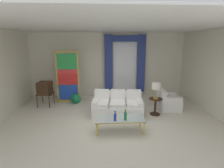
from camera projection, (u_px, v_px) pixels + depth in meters
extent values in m
plane|color=silver|center=(111.00, 121.00, 5.94)|extent=(16.00, 16.00, 0.00)
cube|color=silver|center=(108.00, 65.00, 8.59)|extent=(8.00, 0.12, 3.00)
cube|color=silver|center=(0.00, 74.00, 5.99)|extent=(0.12, 7.00, 3.00)
cube|color=silver|center=(213.00, 72.00, 6.40)|extent=(0.12, 7.00, 3.00)
cube|color=white|center=(110.00, 28.00, 6.06)|extent=(8.00, 7.60, 0.04)
cube|color=white|center=(125.00, 64.00, 8.55)|extent=(1.10, 0.02, 2.50)
cylinder|color=gold|center=(125.00, 35.00, 8.18)|extent=(2.00, 0.04, 0.04)
cube|color=navy|center=(109.00, 64.00, 8.41)|extent=(0.36, 0.12, 2.70)
cube|color=navy|center=(141.00, 64.00, 8.49)|extent=(0.36, 0.12, 2.70)
cube|color=navy|center=(125.00, 39.00, 8.19)|extent=(1.80, 0.10, 0.28)
cube|color=white|center=(118.00, 110.00, 6.44)|extent=(1.82, 1.07, 0.38)
cube|color=white|center=(118.00, 101.00, 6.76)|extent=(1.75, 0.38, 0.78)
cube|color=white|center=(140.00, 108.00, 6.39)|extent=(0.29, 0.87, 0.56)
cube|color=white|center=(96.00, 107.00, 6.46)|extent=(0.29, 0.87, 0.56)
cube|color=white|center=(134.00, 104.00, 6.31)|extent=(0.61, 0.79, 0.12)
cube|color=white|center=(134.00, 95.00, 6.58)|extent=(0.52, 0.19, 0.40)
cube|color=white|center=(118.00, 103.00, 6.34)|extent=(0.61, 0.79, 0.12)
cube|color=white|center=(118.00, 95.00, 6.60)|extent=(0.52, 0.19, 0.40)
cube|color=white|center=(101.00, 103.00, 6.36)|extent=(0.61, 0.79, 0.12)
cube|color=white|center=(102.00, 95.00, 6.63)|extent=(0.52, 0.19, 0.40)
cube|color=silver|center=(120.00, 118.00, 5.17)|extent=(1.38, 0.60, 0.02)
cube|color=gold|center=(119.00, 115.00, 5.44)|extent=(1.38, 0.04, 0.03)
cube|color=gold|center=(121.00, 123.00, 4.90)|extent=(1.38, 0.04, 0.03)
cube|color=gold|center=(96.00, 120.00, 5.13)|extent=(0.04, 0.60, 0.03)
cube|color=gold|center=(143.00, 118.00, 5.21)|extent=(0.04, 0.60, 0.03)
cylinder|color=gold|center=(97.00, 122.00, 5.43)|extent=(0.04, 0.04, 0.38)
cylinder|color=gold|center=(140.00, 121.00, 5.50)|extent=(0.04, 0.04, 0.38)
cylinder|color=gold|center=(97.00, 130.00, 4.92)|extent=(0.04, 0.04, 0.38)
cylinder|color=gold|center=(144.00, 129.00, 5.00)|extent=(0.04, 0.04, 0.38)
cylinder|color=#196B3D|center=(125.00, 116.00, 5.00)|extent=(0.08, 0.08, 0.22)
cylinder|color=#196B3D|center=(125.00, 112.00, 4.97)|extent=(0.03, 0.03, 0.06)
sphere|color=#196B3D|center=(125.00, 110.00, 4.96)|extent=(0.04, 0.04, 0.04)
cylinder|color=navy|center=(115.00, 118.00, 4.95)|extent=(0.08, 0.08, 0.20)
cylinder|color=navy|center=(115.00, 113.00, 4.92)|extent=(0.03, 0.03, 0.06)
sphere|color=navy|center=(115.00, 111.00, 4.91)|extent=(0.04, 0.04, 0.04)
cube|color=#382314|center=(45.00, 94.00, 7.33)|extent=(0.62, 0.54, 0.03)
cylinder|color=#382314|center=(37.00, 102.00, 7.12)|extent=(0.04, 0.04, 0.50)
cylinder|color=#382314|center=(43.00, 98.00, 7.66)|extent=(0.04, 0.04, 0.50)
cylinder|color=#382314|center=(49.00, 102.00, 7.11)|extent=(0.04, 0.04, 0.50)
cylinder|color=#382314|center=(54.00, 98.00, 7.66)|extent=(0.04, 0.04, 0.50)
cube|color=#382314|center=(45.00, 88.00, 7.28)|extent=(0.52, 0.59, 0.48)
cube|color=black|center=(39.00, 87.00, 7.28)|extent=(0.04, 0.39, 0.30)
cylinder|color=gold|center=(39.00, 92.00, 7.24)|extent=(0.01, 0.04, 0.04)
cylinder|color=gold|center=(40.00, 91.00, 7.39)|extent=(0.01, 0.04, 0.04)
cylinder|color=silver|center=(44.00, 77.00, 7.18)|extent=(0.02, 0.13, 0.34)
cylinder|color=silver|center=(44.00, 77.00, 7.18)|extent=(0.02, 0.13, 0.34)
cube|color=white|center=(169.00, 104.00, 6.99)|extent=(0.83, 0.83, 0.40)
cube|color=white|center=(169.00, 98.00, 6.93)|extent=(0.71, 0.71, 0.10)
cube|color=white|center=(161.00, 99.00, 6.94)|extent=(0.23, 0.81, 0.80)
cube|color=white|center=(166.00, 99.00, 7.28)|extent=(0.74, 0.21, 0.58)
cube|color=white|center=(172.00, 105.00, 6.66)|extent=(0.74, 0.21, 0.58)
cube|color=gold|center=(57.00, 77.00, 7.62)|extent=(0.05, 0.05, 2.20)
cube|color=gold|center=(78.00, 77.00, 7.67)|extent=(0.05, 0.05, 2.20)
cube|color=gold|center=(66.00, 52.00, 7.41)|extent=(0.90, 0.05, 0.06)
cube|color=gold|center=(69.00, 101.00, 7.88)|extent=(0.90, 0.05, 0.10)
cube|color=#1E47B7|center=(69.00, 92.00, 7.79)|extent=(0.82, 0.02, 0.64)
cube|color=red|center=(68.00, 77.00, 7.65)|extent=(0.82, 0.02, 0.64)
cube|color=#238E3D|center=(67.00, 61.00, 7.50)|extent=(0.82, 0.02, 0.64)
cylinder|color=beige|center=(76.00, 102.00, 7.72)|extent=(0.16, 0.16, 0.06)
ellipsoid|color=#1C61B0|center=(76.00, 100.00, 7.70)|extent=(0.18, 0.32, 0.20)
sphere|color=#1C61B0|center=(76.00, 97.00, 7.81)|extent=(0.09, 0.09, 0.09)
cone|color=gold|center=(76.00, 96.00, 7.87)|extent=(0.02, 0.04, 0.02)
cone|color=#1D854F|center=(75.00, 99.00, 7.50)|extent=(0.44, 0.40, 0.50)
cylinder|color=#382314|center=(156.00, 99.00, 6.37)|extent=(0.48, 0.48, 0.03)
cylinder|color=#382314|center=(155.00, 107.00, 6.44)|extent=(0.08, 0.08, 0.55)
cylinder|color=#382314|center=(155.00, 114.00, 6.50)|extent=(0.36, 0.36, 0.03)
cylinder|color=#B29338|center=(156.00, 98.00, 6.37)|extent=(0.18, 0.18, 0.04)
cylinder|color=#B29338|center=(156.00, 93.00, 6.32)|extent=(0.03, 0.03, 0.36)
cylinder|color=silver|center=(156.00, 86.00, 6.27)|extent=(0.32, 0.32, 0.22)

